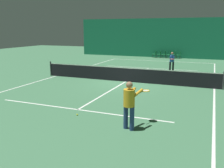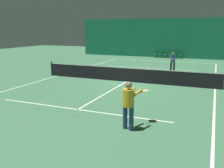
{
  "view_description": "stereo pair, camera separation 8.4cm",
  "coord_description": "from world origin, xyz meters",
  "px_view_note": "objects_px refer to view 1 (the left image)",
  "views": [
    {
      "loc": [
        5.26,
        -15.44,
        3.41
      ],
      "look_at": [
        1.09,
        -5.14,
        0.98
      ],
      "focal_mm": 40.0,
      "sensor_mm": 36.0,
      "label": 1
    },
    {
      "loc": [
        5.34,
        -15.4,
        3.41
      ],
      "look_at": [
        1.09,
        -5.14,
        0.98
      ],
      "focal_mm": 40.0,
      "sensor_mm": 36.0,
      "label": 2
    }
  ],
  "objects_px": {
    "courtside_chair_0": "(155,54)",
    "courtside_chair_2": "(164,54)",
    "tennis_net": "(126,74)",
    "courtside_chair_3": "(169,54)",
    "player_near": "(130,102)",
    "courtside_chair_5": "(179,55)",
    "courtside_chair_4": "(174,54)",
    "player_far": "(172,60)",
    "courtside_chair_1": "(160,54)",
    "tennis_ball": "(77,115)"
  },
  "relations": [
    {
      "from": "player_near",
      "to": "courtside_chair_4",
      "type": "relative_size",
      "value": 2.03
    },
    {
      "from": "courtside_chair_0",
      "to": "courtside_chair_2",
      "type": "xyz_separation_m",
      "value": [
        1.17,
        0.0,
        0.0
      ]
    },
    {
      "from": "courtside_chair_2",
      "to": "tennis_net",
      "type": "bearing_deg",
      "value": 0.86
    },
    {
      "from": "courtside_chair_5",
      "to": "tennis_ball",
      "type": "height_order",
      "value": "courtside_chair_5"
    },
    {
      "from": "tennis_net",
      "to": "courtside_chair_0",
      "type": "bearing_deg",
      "value": 95.27
    },
    {
      "from": "player_far",
      "to": "courtside_chair_1",
      "type": "distance_m",
      "value": 10.01
    },
    {
      "from": "tennis_net",
      "to": "courtside_chair_3",
      "type": "distance_m",
      "value": 15.07
    },
    {
      "from": "tennis_net",
      "to": "tennis_ball",
      "type": "relative_size",
      "value": 181.82
    },
    {
      "from": "courtside_chair_0",
      "to": "tennis_ball",
      "type": "bearing_deg",
      "value": 4.51
    },
    {
      "from": "tennis_net",
      "to": "courtside_chair_3",
      "type": "bearing_deg",
      "value": 88.64
    },
    {
      "from": "tennis_net",
      "to": "courtside_chair_0",
      "type": "xyz_separation_m",
      "value": [
        -1.39,
        15.06,
        -0.03
      ]
    },
    {
      "from": "courtside_chair_1",
      "to": "courtside_chair_4",
      "type": "xyz_separation_m",
      "value": [
        1.75,
        0.0,
        0.0
      ]
    },
    {
      "from": "tennis_ball",
      "to": "courtside_chair_5",
      "type": "bearing_deg",
      "value": 86.98
    },
    {
      "from": "player_near",
      "to": "courtside_chair_2",
      "type": "height_order",
      "value": "player_near"
    },
    {
      "from": "courtside_chair_3",
      "to": "tennis_net",
      "type": "bearing_deg",
      "value": -1.36
    },
    {
      "from": "player_near",
      "to": "courtside_chair_5",
      "type": "height_order",
      "value": "player_near"
    },
    {
      "from": "courtside_chair_2",
      "to": "courtside_chair_3",
      "type": "distance_m",
      "value": 0.58
    },
    {
      "from": "tennis_ball",
      "to": "courtside_chair_3",
      "type": "bearing_deg",
      "value": 89.99
    },
    {
      "from": "courtside_chair_0",
      "to": "courtside_chair_1",
      "type": "xyz_separation_m",
      "value": [
        0.58,
        0.0,
        0.0
      ]
    },
    {
      "from": "courtside_chair_2",
      "to": "courtside_chair_3",
      "type": "relative_size",
      "value": 1.0
    },
    {
      "from": "player_far",
      "to": "courtside_chair_3",
      "type": "bearing_deg",
      "value": -177.69
    },
    {
      "from": "player_far",
      "to": "courtside_chair_3",
      "type": "height_order",
      "value": "player_far"
    },
    {
      "from": "courtside_chair_3",
      "to": "tennis_ball",
      "type": "height_order",
      "value": "courtside_chair_3"
    },
    {
      "from": "courtside_chair_5",
      "to": "player_near",
      "type": "bearing_deg",
      "value": 3.09
    },
    {
      "from": "courtside_chair_0",
      "to": "courtside_chair_3",
      "type": "relative_size",
      "value": 1.0
    },
    {
      "from": "courtside_chair_2",
      "to": "player_far",
      "type": "bearing_deg",
      "value": 13.9
    },
    {
      "from": "player_far",
      "to": "courtside_chair_2",
      "type": "relative_size",
      "value": 1.88
    },
    {
      "from": "courtside_chair_2",
      "to": "courtside_chair_5",
      "type": "xyz_separation_m",
      "value": [
        1.75,
        0.0,
        0.0
      ]
    },
    {
      "from": "tennis_net",
      "to": "courtside_chair_2",
      "type": "bearing_deg",
      "value": 90.86
    },
    {
      "from": "tennis_net",
      "to": "player_far",
      "type": "xyz_separation_m",
      "value": [
        2.14,
        5.5,
        0.41
      ]
    },
    {
      "from": "courtside_chair_0",
      "to": "courtside_chair_5",
      "type": "bearing_deg",
      "value": 90.0
    },
    {
      "from": "courtside_chair_3",
      "to": "courtside_chair_4",
      "type": "height_order",
      "value": "same"
    },
    {
      "from": "courtside_chair_1",
      "to": "courtside_chair_0",
      "type": "bearing_deg",
      "value": -90.0
    },
    {
      "from": "courtside_chair_0",
      "to": "player_near",
      "type": "bearing_deg",
      "value": 10.35
    },
    {
      "from": "courtside_chair_2",
      "to": "tennis_ball",
      "type": "xyz_separation_m",
      "value": [
        0.58,
        -22.14,
        -0.45
      ]
    },
    {
      "from": "courtside_chair_1",
      "to": "courtside_chair_2",
      "type": "distance_m",
      "value": 0.58
    },
    {
      "from": "courtside_chair_0",
      "to": "courtside_chair_5",
      "type": "xyz_separation_m",
      "value": [
        2.91,
        0.0,
        0.0
      ]
    },
    {
      "from": "player_far",
      "to": "tennis_ball",
      "type": "relative_size",
      "value": 23.92
    },
    {
      "from": "courtside_chair_5",
      "to": "courtside_chair_2",
      "type": "bearing_deg",
      "value": -90.0
    },
    {
      "from": "player_near",
      "to": "courtside_chair_3",
      "type": "height_order",
      "value": "player_near"
    },
    {
      "from": "tennis_net",
      "to": "courtside_chair_1",
      "type": "relative_size",
      "value": 14.29
    },
    {
      "from": "courtside_chair_3",
      "to": "tennis_ball",
      "type": "distance_m",
      "value": 22.14
    },
    {
      "from": "player_near",
      "to": "player_far",
      "type": "bearing_deg",
      "value": 20.93
    },
    {
      "from": "player_near",
      "to": "courtside_chair_4",
      "type": "bearing_deg",
      "value": 22.84
    },
    {
      "from": "tennis_net",
      "to": "courtside_chair_4",
      "type": "height_order",
      "value": "tennis_net"
    },
    {
      "from": "courtside_chair_3",
      "to": "courtside_chair_2",
      "type": "bearing_deg",
      "value": -90.0
    },
    {
      "from": "courtside_chair_2",
      "to": "courtside_chair_3",
      "type": "xyz_separation_m",
      "value": [
        0.58,
        0.0,
        0.0
      ]
    },
    {
      "from": "player_near",
      "to": "tennis_net",
      "type": "bearing_deg",
      "value": 38.15
    },
    {
      "from": "tennis_net",
      "to": "player_far",
      "type": "height_order",
      "value": "player_far"
    },
    {
      "from": "courtside_chair_0",
      "to": "tennis_net",
      "type": "bearing_deg",
      "value": 5.27
    }
  ]
}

